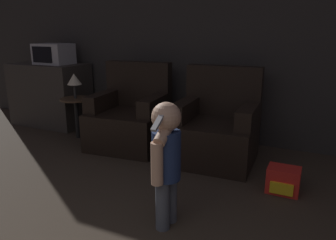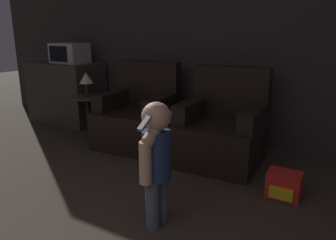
% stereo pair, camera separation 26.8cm
% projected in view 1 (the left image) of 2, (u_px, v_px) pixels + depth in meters
% --- Properties ---
extents(wall_back, '(8.40, 0.05, 2.60)m').
position_uv_depth(wall_back, '(227.00, 37.00, 3.94)').
color(wall_back, '#33302D').
rests_on(wall_back, ground_plane).
extents(armchair_left, '(0.91, 0.88, 1.00)m').
position_uv_depth(armchair_left, '(130.00, 118.00, 3.99)').
color(armchair_left, black).
rests_on(armchair_left, ground_plane).
extents(armchair_right, '(0.87, 0.84, 1.00)m').
position_uv_depth(armchair_right, '(216.00, 129.00, 3.54)').
color(armchair_right, black).
rests_on(armchair_right, ground_plane).
extents(person_toddler, '(0.20, 0.36, 0.92)m').
position_uv_depth(person_toddler, '(166.00, 156.00, 2.27)').
color(person_toddler, '#474C56').
rests_on(person_toddler, ground_plane).
extents(toy_backpack, '(0.27, 0.22, 0.23)m').
position_uv_depth(toy_backpack, '(283.00, 180.00, 2.87)').
color(toy_backpack, red).
rests_on(toy_backpack, ground_plane).
extents(kitchen_counter, '(1.11, 0.62, 0.91)m').
position_uv_depth(kitchen_counter, '(51.00, 94.00, 4.89)').
color(kitchen_counter, '#38332D').
rests_on(kitchen_counter, ground_plane).
extents(microwave, '(0.50, 0.37, 0.29)m').
position_uv_depth(microwave, '(54.00, 54.00, 4.68)').
color(microwave, '#B7B7BC').
rests_on(microwave, kitchen_counter).
extents(side_table, '(0.40, 0.40, 0.53)m').
position_uv_depth(side_table, '(76.00, 106.00, 4.25)').
color(side_table, black).
rests_on(side_table, ground_plane).
extents(lamp, '(0.18, 0.18, 0.32)m').
position_uv_depth(lamp, '(74.00, 80.00, 4.15)').
color(lamp, '#262626').
rests_on(lamp, side_table).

